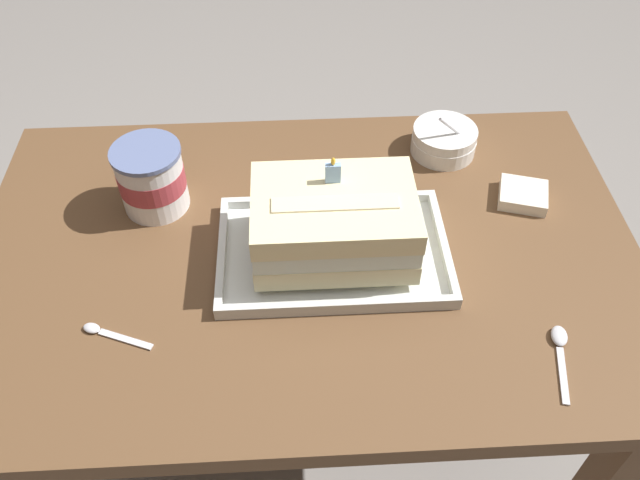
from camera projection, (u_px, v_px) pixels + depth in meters
ground_plane at (311, 442)px, 1.58m from camera, size 8.00×8.00×0.00m
dining_table at (308, 290)px, 1.14m from camera, size 1.10×0.71×0.71m
foil_tray at (333, 252)px, 1.05m from camera, size 0.37×0.24×0.02m
birthday_cake at (334, 222)px, 1.00m from camera, size 0.25×0.18×0.15m
bowl_stack at (444, 140)px, 1.22m from camera, size 0.12×0.12×0.10m
ice_cream_tub at (151, 178)px, 1.09m from camera, size 0.12×0.12×0.12m
serving_spoon_near_tray at (560, 344)px, 0.93m from camera, size 0.04×0.13×0.01m
serving_spoon_by_bowls at (105, 332)px, 0.95m from camera, size 0.11×0.06×0.01m
napkin_pile at (523, 195)px, 1.14m from camera, size 0.10×0.10×0.02m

